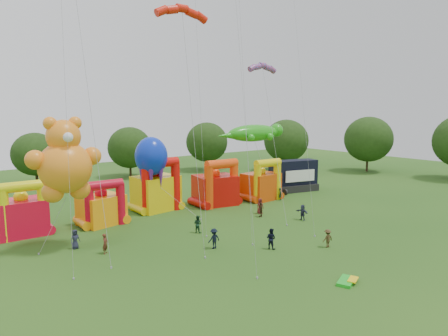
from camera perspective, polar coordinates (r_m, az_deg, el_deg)
ground at (r=30.63m, az=17.54°, el=-16.80°), size 160.00×160.00×0.00m
tree_ring at (r=28.01m, az=15.65°, el=-5.52°), size 123.60×125.70×12.07m
bouncy_castle_0 at (r=45.88m, az=-26.84°, el=-5.93°), size 4.58×3.69×5.83m
bouncy_castle_1 at (r=47.01m, az=-17.00°, el=-5.35°), size 5.25×4.59×5.21m
bouncy_castle_2 at (r=51.95m, az=-9.56°, el=-3.13°), size 5.81×4.93×6.88m
bouncy_castle_3 at (r=54.05m, az=-1.11°, el=-2.79°), size 5.99×5.15×6.34m
bouncy_castle_4 at (r=57.53m, az=5.46°, el=-2.27°), size 5.26×4.42×5.98m
stage_trailer at (r=64.15m, az=9.89°, el=-1.15°), size 8.11×4.50×4.98m
teddy_bear_kite at (r=38.80m, az=-21.80°, el=0.55°), size 6.66×4.73×12.32m
gecko_kite at (r=57.96m, az=4.83°, el=3.11°), size 11.94×4.56×10.85m
octopus_kite at (r=49.42m, az=-8.70°, el=-1.54°), size 5.12×8.55×9.62m
parafoil_kites at (r=42.35m, az=1.24°, el=5.15°), size 25.87×10.37×25.62m
diamond_kites at (r=38.18m, az=-1.51°, el=14.19°), size 25.42×17.35×42.48m
folded_kite_bundle at (r=32.30m, az=17.18°, el=-15.17°), size 2.23×1.71×0.31m
spectator_0 at (r=40.08m, az=-20.51°, el=-9.50°), size 0.98×0.73×1.82m
spectator_1 at (r=37.92m, az=-16.61°, el=-10.32°), size 0.78×0.78×1.83m
spectator_2 at (r=42.38m, az=-3.79°, el=-7.99°), size 1.00×1.10×1.85m
spectator_3 at (r=37.63m, az=-1.44°, el=-10.04°), size 1.25×0.74×1.92m
spectator_4 at (r=48.53m, az=5.29°, el=-5.95°), size 0.84×1.12×1.76m
spectator_5 at (r=47.84m, az=11.15°, el=-6.23°), size 0.63×1.74×1.85m
spectator_6 at (r=49.99m, az=5.17°, el=-5.43°), size 1.03×0.75×1.93m
spectator_7 at (r=57.65m, az=8.05°, el=-3.70°), size 0.74×0.78×1.79m
spectator_8 at (r=37.82m, az=6.73°, el=-9.98°), size 0.99×1.13×1.95m
spectator_9 at (r=39.19m, az=14.58°, el=-9.69°), size 1.19×0.77×1.74m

